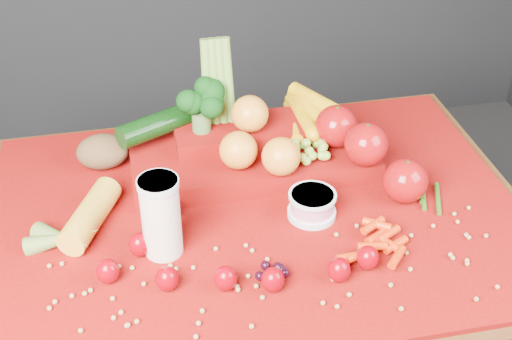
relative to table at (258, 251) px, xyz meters
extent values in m
cube|color=#371C0C|center=(0.00, 0.00, 0.07)|extent=(1.10, 0.80, 0.05)
cube|color=#371C0C|center=(-0.48, 0.33, -0.31)|extent=(0.06, 0.06, 0.70)
cube|color=#371C0C|center=(0.48, 0.33, -0.31)|extent=(0.06, 0.06, 0.70)
cube|color=#7B0D04|center=(0.00, 0.00, 0.10)|extent=(1.05, 0.75, 0.01)
cylinder|color=silver|center=(-0.20, -0.08, 0.19)|extent=(0.07, 0.07, 0.16)
cylinder|color=silver|center=(-0.20, -0.08, 0.26)|extent=(0.08, 0.08, 0.01)
cylinder|color=silver|center=(0.10, -0.03, 0.11)|extent=(0.10, 0.10, 0.01)
cylinder|color=pink|center=(0.10, -0.03, 0.14)|extent=(0.08, 0.08, 0.04)
cylinder|color=silver|center=(0.10, -0.03, 0.16)|extent=(0.10, 0.10, 0.01)
ellipsoid|color=#830003|center=(-0.24, -0.08, 0.13)|extent=(0.04, 0.04, 0.05)
cone|color=#174C0D|center=(-0.24, -0.08, 0.15)|extent=(0.03, 0.03, 0.01)
ellipsoid|color=#830003|center=(-0.30, -0.14, 0.13)|extent=(0.04, 0.04, 0.05)
cone|color=#174C0D|center=(-0.30, -0.14, 0.15)|extent=(0.03, 0.03, 0.01)
ellipsoid|color=#830003|center=(-0.20, -0.18, 0.13)|extent=(0.04, 0.04, 0.05)
cone|color=#174C0D|center=(-0.20, -0.18, 0.15)|extent=(0.03, 0.03, 0.01)
ellipsoid|color=#830003|center=(-0.10, -0.20, 0.13)|extent=(0.04, 0.04, 0.05)
cone|color=#174C0D|center=(-0.10, -0.20, 0.15)|extent=(0.03, 0.03, 0.01)
ellipsoid|color=#830003|center=(-0.02, -0.22, 0.13)|extent=(0.04, 0.04, 0.05)
cone|color=#174C0D|center=(-0.02, -0.22, 0.15)|extent=(0.03, 0.03, 0.01)
ellipsoid|color=#830003|center=(0.10, -0.22, 0.13)|extent=(0.04, 0.04, 0.05)
cone|color=#174C0D|center=(0.10, -0.22, 0.15)|extent=(0.03, 0.03, 0.01)
ellipsoid|color=#830003|center=(-0.18, 0.02, 0.13)|extent=(0.04, 0.04, 0.05)
cone|color=#174C0D|center=(-0.18, 0.02, 0.15)|extent=(0.03, 0.03, 0.01)
ellipsoid|color=#830003|center=(-0.34, -0.02, 0.13)|extent=(0.04, 0.04, 0.05)
cone|color=#174C0D|center=(-0.34, -0.02, 0.15)|extent=(0.03, 0.03, 0.01)
ellipsoid|color=#830003|center=(0.16, -0.20, 0.13)|extent=(0.04, 0.04, 0.05)
cone|color=#174C0D|center=(0.16, -0.20, 0.15)|extent=(0.03, 0.03, 0.01)
cylinder|color=gold|center=(-0.33, 0.02, 0.13)|extent=(0.13, 0.19, 0.06)
ellipsoid|color=#4E3520|center=(-0.30, 0.22, 0.15)|extent=(0.11, 0.08, 0.08)
cube|color=#7B0D04|center=(0.02, 0.15, 0.13)|extent=(0.52, 0.22, 0.04)
cube|color=#7B0D04|center=(0.00, 0.20, 0.17)|extent=(0.28, 0.12, 0.03)
sphere|color=#8C0905|center=(0.24, 0.06, 0.20)|extent=(0.09, 0.09, 0.09)
sphere|color=#8C0905|center=(0.30, -0.02, 0.15)|extent=(0.09, 0.09, 0.09)
sphere|color=#8C0905|center=(0.20, 0.14, 0.20)|extent=(0.09, 0.09, 0.09)
sphere|color=orange|center=(-0.02, 0.10, 0.19)|extent=(0.08, 0.08, 0.08)
sphere|color=orange|center=(0.06, 0.06, 0.19)|extent=(0.08, 0.08, 0.08)
sphere|color=orange|center=(0.02, 0.18, 0.23)|extent=(0.08, 0.08, 0.08)
cylinder|color=#D6B507|center=(0.13, 0.22, 0.17)|extent=(0.06, 0.17, 0.04)
cylinder|color=#D6B507|center=(0.15, 0.22, 0.18)|extent=(0.04, 0.17, 0.04)
cylinder|color=#D6B507|center=(0.17, 0.22, 0.20)|extent=(0.07, 0.17, 0.04)
cylinder|color=#D6B507|center=(0.18, 0.22, 0.21)|extent=(0.10, 0.17, 0.04)
cylinder|color=#3F662D|center=(-0.08, 0.20, 0.21)|extent=(0.04, 0.04, 0.04)
cylinder|color=olive|center=(-0.06, 0.24, 0.26)|extent=(0.03, 0.06, 0.22)
cylinder|color=olive|center=(-0.05, 0.24, 0.26)|extent=(0.02, 0.06, 0.22)
cylinder|color=olive|center=(-0.03, 0.24, 0.26)|extent=(0.02, 0.06, 0.22)
cylinder|color=olive|center=(-0.01, 0.24, 0.26)|extent=(0.03, 0.06, 0.22)
cylinder|color=black|center=(-0.14, 0.24, 0.20)|extent=(0.25, 0.16, 0.05)
camera|label=1|loc=(-0.23, -1.09, 1.00)|focal=50.00mm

